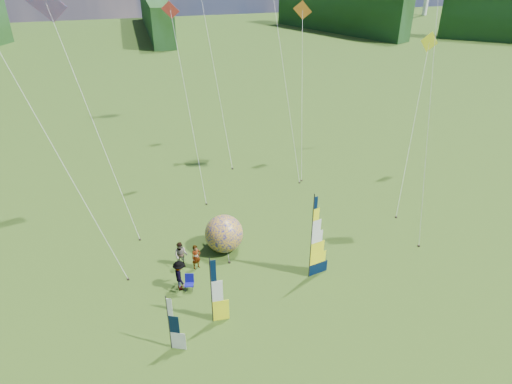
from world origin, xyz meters
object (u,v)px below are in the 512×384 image
object	(u,v)px
spectator_a	(196,257)
camp_chair	(189,283)
feather_banner_main	(311,239)
side_banner_left	(211,292)
spectator_b	(181,255)
kite_whale	(280,35)
side_banner_far	(169,324)
spectator_d	(212,232)
bol_inflatable	(224,234)
spectator_c	(180,275)

from	to	relation	value
spectator_a	camp_chair	world-z (taller)	spectator_a
feather_banner_main	side_banner_left	world-z (taller)	feather_banner_main
spectator_b	kite_whale	world-z (taller)	kite_whale
feather_banner_main	camp_chair	world-z (taller)	feather_banner_main
side_banner_left	side_banner_far	xyz separation A→B (m)	(-2.24, -1.20, -0.39)
spectator_b	spectator_d	size ratio (longest dim) A/B	1.01
side_banner_left	bol_inflatable	bearing A→B (deg)	75.27
feather_banner_main	spectator_d	world-z (taller)	feather_banner_main
spectator_a	side_banner_left	bearing A→B (deg)	-110.84
spectator_b	camp_chair	world-z (taller)	spectator_b
bol_inflatable	spectator_c	bearing A→B (deg)	-136.45
side_banner_far	camp_chair	distance (m)	4.32
feather_banner_main	spectator_d	xyz separation A→B (m)	(-4.76, 4.81, -1.83)
bol_inflatable	side_banner_far	bearing A→B (deg)	-119.88
camp_chair	kite_whale	size ratio (longest dim) A/B	0.04
spectator_c	kite_whale	size ratio (longest dim) A/B	0.09
side_banner_left	kite_whale	world-z (taller)	kite_whale
spectator_b	side_banner_left	bearing A→B (deg)	-56.84
feather_banner_main	spectator_c	xyz separation A→B (m)	(-7.30, 0.94, -1.73)
spectator_d	camp_chair	distance (m)	4.62
feather_banner_main	spectator_a	world-z (taller)	feather_banner_main
bol_inflatable	spectator_c	world-z (taller)	bol_inflatable
feather_banner_main	kite_whale	size ratio (longest dim) A/B	0.25
feather_banner_main	spectator_b	size ratio (longest dim) A/B	3.16
side_banner_far	spectator_d	xyz separation A→B (m)	(3.52, 8.03, -0.73)
side_banner_far	spectator_d	size ratio (longest dim) A/B	1.87
side_banner_left	spectator_b	bearing A→B (deg)	103.74
bol_inflatable	camp_chair	size ratio (longest dim) A/B	2.54
side_banner_far	spectator_d	bearing A→B (deg)	90.80
spectator_a	camp_chair	xyz separation A→B (m)	(-0.70, -1.85, -0.32)
bol_inflatable	spectator_b	size ratio (longest dim) A/B	1.42
camp_chair	kite_whale	world-z (taller)	kite_whale
camp_chair	side_banner_far	bearing A→B (deg)	-94.15
bol_inflatable	kite_whale	bearing A→B (deg)	59.16
spectator_c	spectator_d	xyz separation A→B (m)	(2.54, 3.87, -0.10)
spectator_c	camp_chair	bearing A→B (deg)	-125.21
side_banner_left	bol_inflatable	world-z (taller)	side_banner_left
spectator_d	kite_whale	size ratio (longest dim) A/B	0.08
spectator_b	spectator_d	xyz separation A→B (m)	(2.24, 1.89, -0.01)
side_banner_left	spectator_a	distance (m)	4.72
feather_banner_main	camp_chair	distance (m)	7.23
side_banner_left	spectator_c	world-z (taller)	side_banner_left
bol_inflatable	spectator_c	distance (m)	4.32
spectator_b	spectator_c	size ratio (longest dim) A/B	0.90
bol_inflatable	spectator_a	bearing A→B (deg)	-145.56
spectator_b	bol_inflatable	bearing A→B (deg)	41.33
feather_banner_main	camp_chair	xyz separation A→B (m)	(-6.85, 0.70, -2.19)
spectator_c	camp_chair	xyz separation A→B (m)	(0.45, -0.24, -0.46)
side_banner_far	spectator_b	distance (m)	6.32
kite_whale	side_banner_left	bearing A→B (deg)	-127.71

